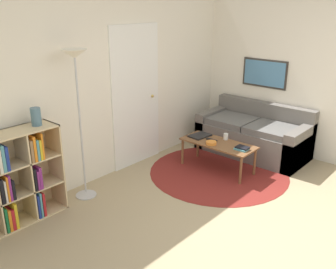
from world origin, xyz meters
The scene contains 14 objects.
ground_plane centered at (0.00, 0.00, 0.00)m, with size 14.00×14.00×0.00m, color tan.
wall_back centered at (0.02, 2.48, 1.29)m, with size 7.79×0.11×2.60m.
wall_right centered at (2.42, 1.23, 1.30)m, with size 0.08×5.45×2.60m.
rug centered at (1.02, 1.31, 0.00)m, with size 1.97×1.97×0.01m.
bookshelf centered at (-1.61, 2.27, 0.52)m, with size 1.15×0.34×1.04m.
floor_lamp centered at (-0.65, 2.18, 1.53)m, with size 0.30×0.30×1.82m.
couch centered at (2.02, 1.31, 0.29)m, with size 0.83×1.68×0.78m.
coffee_table centered at (1.09, 1.38, 0.37)m, with size 0.46×1.08×0.42m.
laptop centered at (1.13, 1.74, 0.43)m, with size 0.33×0.25×0.02m.
bowl centered at (0.97, 1.42, 0.44)m, with size 0.15×0.15×0.04m.
book_stack_on_table centered at (1.08, 0.99, 0.44)m, with size 0.15×0.18×0.04m.
cup centered at (1.27, 1.37, 0.46)m, with size 0.07×0.07×0.09m.
remote centered at (1.10, 1.50, 0.43)m, with size 0.05×0.17×0.02m.
vase_on_shelf centered at (-1.15, 2.26, 1.14)m, with size 0.11×0.11×0.20m.
Camera 1 is at (-3.11, -1.37, 2.33)m, focal length 40.00 mm.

